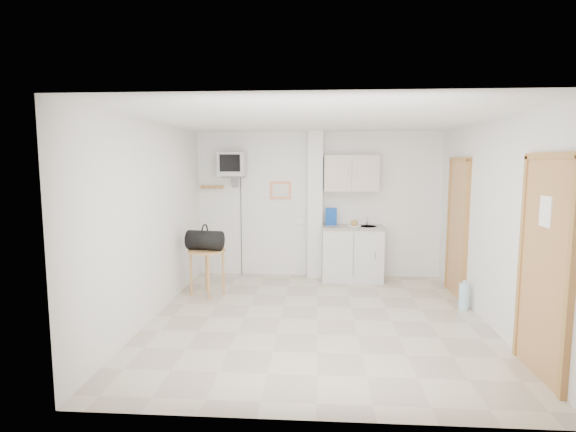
# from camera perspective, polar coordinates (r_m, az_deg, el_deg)

# --- Properties ---
(ground) EXTENTS (4.50, 4.50, 0.00)m
(ground) POSITION_cam_1_polar(r_m,az_deg,el_deg) (5.87, 3.72, -12.97)
(ground) COLOR #C2B49A
(ground) RESTS_ON ground
(room_envelope) EXTENTS (4.24, 4.54, 2.55)m
(room_envelope) POSITION_cam_1_polar(r_m,az_deg,el_deg) (5.63, 6.29, 2.22)
(room_envelope) COLOR white
(room_envelope) RESTS_ON ground
(kitchenette) EXTENTS (1.03, 0.58, 2.10)m
(kitchenette) POSITION_cam_1_polar(r_m,az_deg,el_deg) (7.64, 8.11, -2.10)
(kitchenette) COLOR silver
(kitchenette) RESTS_ON ground
(crt_television) EXTENTS (0.44, 0.45, 2.15)m
(crt_television) POSITION_cam_1_polar(r_m,az_deg,el_deg) (7.67, -7.08, 6.45)
(crt_television) COLOR slate
(crt_television) RESTS_ON ground
(round_table) EXTENTS (0.56, 0.56, 0.69)m
(round_table) POSITION_cam_1_polar(r_m,az_deg,el_deg) (6.83, -10.25, -5.11)
(round_table) COLOR #B97D44
(round_table) RESTS_ON ground
(duffel_bag) EXTENTS (0.56, 0.36, 0.39)m
(duffel_bag) POSITION_cam_1_polar(r_m,az_deg,el_deg) (6.78, -10.51, -3.01)
(duffel_bag) COLOR black
(duffel_bag) RESTS_ON round_table
(water_bottle) EXTENTS (0.13, 0.13, 0.40)m
(water_bottle) POSITION_cam_1_polar(r_m,az_deg,el_deg) (6.61, 21.43, -9.49)
(water_bottle) COLOR #A9D6EA
(water_bottle) RESTS_ON ground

